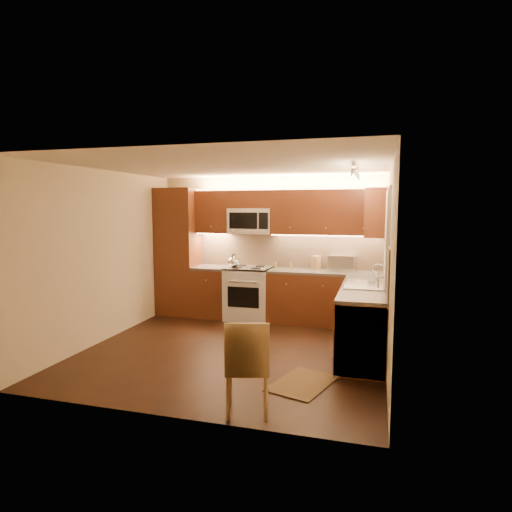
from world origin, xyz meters
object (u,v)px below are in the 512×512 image
(toaster_oven, at_px, (342,263))
(dining_chair, at_px, (247,365))
(sink, at_px, (365,279))
(soap_bottle, at_px, (373,274))
(knife_block, at_px, (316,263))
(microwave, at_px, (251,221))
(kettle, at_px, (234,260))
(stove, at_px, (249,293))

(toaster_oven, height_order, dining_chair, toaster_oven)
(sink, relative_size, toaster_oven, 1.97)
(sink, xyz_separation_m, soap_bottle, (0.10, 0.30, 0.03))
(sink, height_order, knife_block, knife_block)
(microwave, height_order, dining_chair, microwave)
(kettle, bearing_deg, dining_chair, -62.59)
(dining_chair, bearing_deg, microwave, 90.36)
(soap_bottle, height_order, dining_chair, soap_bottle)
(microwave, xyz_separation_m, dining_chair, (1.00, -3.51, -1.26))
(microwave, xyz_separation_m, toaster_oven, (1.60, 0.02, -0.69))
(toaster_oven, height_order, knife_block, toaster_oven)
(microwave, distance_m, kettle, 0.76)
(sink, height_order, kettle, kettle)
(kettle, distance_m, knife_block, 1.42)
(dining_chair, bearing_deg, sink, 50.49)
(microwave, height_order, knife_block, microwave)
(sink, bearing_deg, stove, 150.64)
(sink, xyz_separation_m, dining_chair, (-1.00, -2.25, -0.51))
(kettle, distance_m, toaster_oven, 1.86)
(stove, height_order, microwave, microwave)
(knife_block, xyz_separation_m, dining_chair, (-0.15, -3.57, -0.55))
(microwave, relative_size, soap_bottle, 3.50)
(kettle, xyz_separation_m, soap_bottle, (2.34, -0.71, -0.03))
(sink, bearing_deg, soap_bottle, 71.41)
(stove, distance_m, knife_block, 1.29)
(stove, height_order, toaster_oven, toaster_oven)
(sink, distance_m, dining_chair, 2.52)
(sink, distance_m, toaster_oven, 1.35)
(knife_block, bearing_deg, toaster_oven, 13.89)
(stove, distance_m, soap_bottle, 2.32)
(stove, relative_size, toaster_oven, 2.11)
(stove, xyz_separation_m, microwave, (0.00, 0.14, 1.26))
(stove, bearing_deg, knife_block, 9.73)
(stove, height_order, knife_block, knife_block)
(sink, xyz_separation_m, kettle, (-2.24, 1.01, 0.07))
(stove, distance_m, kettle, 0.64)
(kettle, relative_size, knife_block, 1.06)
(stove, relative_size, microwave, 1.21)
(soap_bottle, bearing_deg, dining_chair, -88.49)
(microwave, bearing_deg, soap_bottle, -24.58)
(soap_bottle, bearing_deg, microwave, -179.70)
(soap_bottle, bearing_deg, stove, -176.58)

